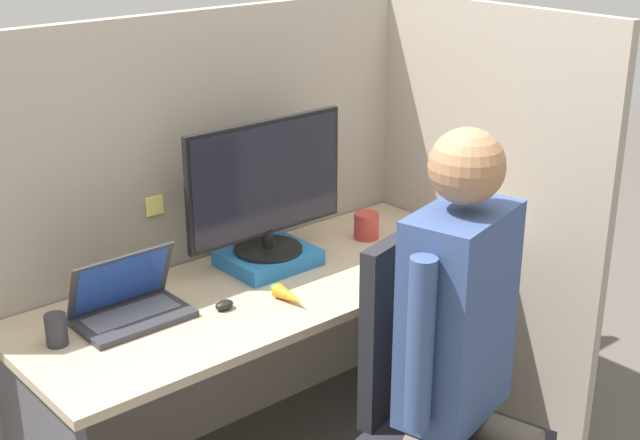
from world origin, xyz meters
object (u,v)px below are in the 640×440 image
Objects in this scene: stapler at (435,227)px; office_chair at (430,408)px; monitor at (266,185)px; pen_cup at (56,330)px; laptop at (130,306)px; paper_box at (268,258)px; person at (466,345)px; carrot_toy at (290,296)px; coffee_mug at (366,226)px.

stapler is 0.91m from office_chair.
monitor is 6.55× the size of pen_cup.
stapler is at bearing -5.42° from laptop.
person reaches higher than paper_box.
monitor reaches higher than office_chair.
pen_cup is at bearing -178.74° from laptop.
pen_cup is at bearing 161.53° from carrot_toy.
coffee_mug is at bearing 0.73° from laptop.
pen_cup reaches higher than stapler.
stapler is (1.22, -0.12, -0.02)m from laptop.
stapler is at bearing -28.85° from coffee_mug.
carrot_toy is at bearing 106.09° from office_chair.
stapler is 1.39× the size of coffee_mug.
pen_cup is (-0.24, -0.01, 0.00)m from laptop.
office_chair is at bearing -89.37° from monitor.
laptop is 1.01m from person.
monitor is at bearing 5.35° from laptop.
monitor reaches higher than laptop.
monitor reaches higher than carrot_toy.
monitor is at bearing 90.63° from office_chair.
pen_cup is (-1.46, 0.11, 0.02)m from stapler.
stapler is at bearing -14.09° from paper_box.
monitor is at bearing 88.21° from person.
laptop reaches higher than coffee_mug.
carrot_toy reaches higher than stapler.
pen_cup is at bearing -179.17° from coffee_mug.
pen_cup is (-0.81, 0.70, 0.25)m from office_chair.
coffee_mug is 1.22m from pen_cup.
paper_box is at bearing 3.94° from pen_cup.
laptop is 0.49m from carrot_toy.
coffee_mug is at bearing -4.98° from paper_box.
office_chair reaches higher than coffee_mug.
laptop is at bearing -174.93° from paper_box.
office_chair is at bearing -73.91° from carrot_toy.
office_chair is 0.32m from person.
person reaches higher than stapler.
laptop is 1.23m from stapler.
carrot_toy is at bearing -27.92° from laptop.
monitor is 4.02× the size of carrot_toy.
office_chair is (0.01, -0.76, -0.23)m from paper_box.
stapler is 0.87× the size of carrot_toy.
person is at bearing -133.02° from stapler.
person reaches higher than office_chair.
carrot_toy is at bearing -115.05° from paper_box.
monitor is at bearing 174.65° from coffee_mug.
paper_box is 2.24× the size of stapler.
paper_box is 0.79m from office_chair.
coffee_mug reaches higher than pen_cup.
carrot_toy is 0.64m from person.
coffee_mug is at bearing 23.40° from carrot_toy.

